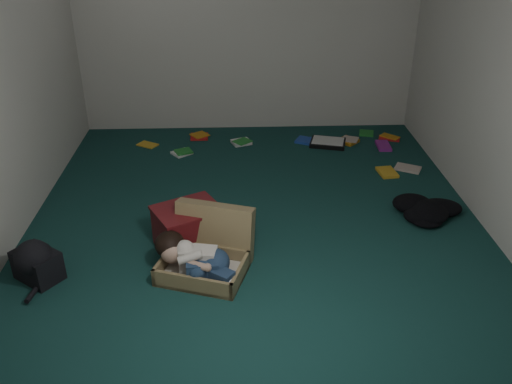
{
  "coord_description": "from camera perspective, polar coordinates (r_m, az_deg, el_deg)",
  "views": [
    {
      "loc": [
        -0.16,
        -4.19,
        2.52
      ],
      "look_at": [
        0.0,
        -0.15,
        0.35
      ],
      "focal_mm": 38.0,
      "sensor_mm": 36.0,
      "label": 1
    }
  ],
  "objects": [
    {
      "name": "wall_right",
      "position": [
        4.87,
        24.65,
        11.21
      ],
      "size": [
        0.0,
        4.5,
        4.5
      ],
      "primitive_type": "plane",
      "rotation": [
        1.57,
        0.0,
        -1.57
      ],
      "color": "silver",
      "rests_on": "ground"
    },
    {
      "name": "backpack",
      "position": [
        4.4,
        -22.03,
        -7.06
      ],
      "size": [
        0.54,
        0.52,
        0.25
      ],
      "primitive_type": null,
      "rotation": [
        0.0,
        0.0,
        -0.64
      ],
      "color": "black",
      "rests_on": "floor"
    },
    {
      "name": "paper_tray",
      "position": [
        6.43,
        7.58,
        5.18
      ],
      "size": [
        0.46,
        0.39,
        0.06
      ],
      "rotation": [
        0.0,
        0.0,
        -0.26
      ],
      "color": "black",
      "rests_on": "floor"
    },
    {
      "name": "wall_front",
      "position": [
        2.3,
        2.14,
        -3.88
      ],
      "size": [
        4.5,
        0.0,
        4.5
      ],
      "primitive_type": "plane",
      "rotation": [
        -1.57,
        0.0,
        0.0
      ],
      "color": "silver",
      "rests_on": "ground"
    },
    {
      "name": "wall_back",
      "position": [
        6.56,
        -0.89,
        17.5
      ],
      "size": [
        4.5,
        0.0,
        4.5
      ],
      "primitive_type": "plane",
      "rotation": [
        1.57,
        0.0,
        0.0
      ],
      "color": "silver",
      "rests_on": "ground"
    },
    {
      "name": "suitcase",
      "position": [
        4.22,
        -5.1,
        -6.28
      ],
      "size": [
        0.79,
        0.78,
        0.46
      ],
      "rotation": [
        0.0,
        0.0,
        -0.32
      ],
      "color": "#8E794E",
      "rests_on": "floor"
    },
    {
      "name": "book_scatter",
      "position": [
        6.34,
        5.07,
        4.79
      ],
      "size": [
        3.12,
        1.33,
        0.02
      ],
      "color": "gold",
      "rests_on": "floor"
    },
    {
      "name": "maroon_bin",
      "position": [
        4.46,
        -7.14,
        -3.67
      ],
      "size": [
        0.64,
        0.6,
        0.35
      ],
      "rotation": [
        0.0,
        0.0,
        0.49
      ],
      "color": "maroon",
      "rests_on": "floor"
    },
    {
      "name": "person",
      "position": [
        4.09,
        -6.47,
        -6.92
      ],
      "size": [
        0.63,
        0.48,
        0.29
      ],
      "rotation": [
        0.0,
        0.0,
        -0.32
      ],
      "color": "silver",
      "rests_on": "suitcase"
    },
    {
      "name": "clothing_pile",
      "position": [
        5.15,
        17.67,
        -1.67
      ],
      "size": [
        0.46,
        0.39,
        0.14
      ],
      "primitive_type": null,
      "rotation": [
        0.0,
        0.0,
        0.09
      ],
      "color": "black",
      "rests_on": "floor"
    },
    {
      "name": "floor",
      "position": [
        4.89,
        -0.07,
        -2.78
      ],
      "size": [
        4.5,
        4.5,
        0.0
      ],
      "primitive_type": "plane",
      "color": "#153E3B",
      "rests_on": "ground"
    }
  ]
}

